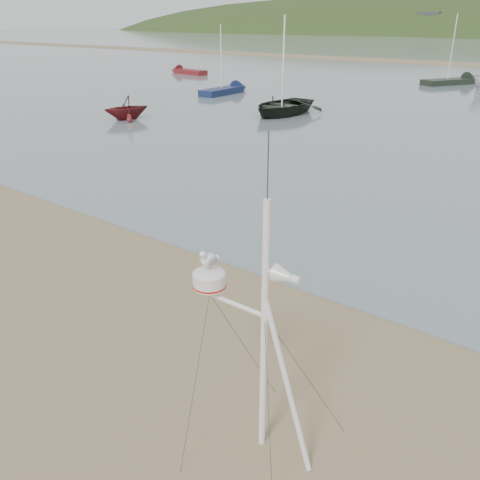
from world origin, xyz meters
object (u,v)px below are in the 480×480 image
Objects in this scene: sailboat_blue_near at (231,89)px; sailboat_dark_mid at (461,81)px; boat_dark at (283,70)px; mast_rig at (258,382)px; boat_red at (125,97)px; dinghy_red_far at (183,71)px.

sailboat_dark_mid reaches higher than sailboat_blue_near.
sailboat_dark_mid reaches higher than boat_dark.
mast_rig is at bearing -50.79° from sailboat_blue_near.
mast_rig is 1.69× the size of boat_red.
sailboat_blue_near is at bearing 129.21° from mast_rig.
mast_rig is 48.44m from sailboat_dark_mid.
boat_red is 33.15m from sailboat_dark_mid.
sailboat_blue_near is (-23.78, 29.15, -0.78)m from mast_rig.
dinghy_red_far is at bearing 134.74° from mast_rig.
boat_red is (-6.43, -7.14, -1.37)m from boat_dark.
sailboat_blue_near is at bearing -33.02° from dinghy_red_far.
boat_dark is 0.95× the size of sailboat_blue_near.
sailboat_blue_near is 22.32m from sailboat_dark_mid.
boat_dark is (-14.73, 22.94, 1.66)m from mast_rig.
mast_rig is 27.31m from boat_dark.
sailboat_dark_mid is (-10.71, 47.24, -0.78)m from mast_rig.
dinghy_red_far is 0.84× the size of sailboat_dark_mid.
boat_red is at bearing -78.87° from sailboat_blue_near.
boat_dark is at bearing -34.45° from sailboat_blue_near.
dinghy_red_far is (-38.11, 38.46, -0.79)m from mast_rig.
boat_red is 0.47× the size of sailboat_blue_near.
mast_rig is at bearing -45.26° from dinghy_red_far.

